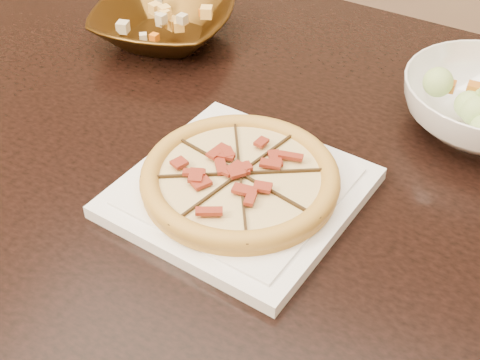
# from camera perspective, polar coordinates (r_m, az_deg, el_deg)

# --- Properties ---
(dining_table) EXTENTS (1.53, 1.06, 0.75)m
(dining_table) POSITION_cam_1_polar(r_m,az_deg,el_deg) (1.05, -2.03, 0.68)
(dining_table) COLOR black
(dining_table) RESTS_ON floor
(plate) EXTENTS (0.32, 0.32, 0.02)m
(plate) POSITION_cam_1_polar(r_m,az_deg,el_deg) (0.85, 0.00, -1.00)
(plate) COLOR white
(plate) RESTS_ON dining_table
(pizza) EXTENTS (0.25, 0.25, 0.03)m
(pizza) POSITION_cam_1_polar(r_m,az_deg,el_deg) (0.83, -0.00, 0.20)
(pizza) COLOR gold
(pizza) RESTS_ON plate
(bronze_bowl) EXTENTS (0.27, 0.27, 0.06)m
(bronze_bowl) POSITION_cam_1_polar(r_m,az_deg,el_deg) (1.19, -6.56, 13.11)
(bronze_bowl) COLOR #442D0E
(bronze_bowl) RESTS_ON dining_table
(mixed_dish) EXTENTS (0.08, 0.11, 0.03)m
(mixed_dish) POSITION_cam_1_polar(r_m,az_deg,el_deg) (1.17, -6.81, 14.98)
(mixed_dish) COLOR beige
(mixed_dish) RESTS_ON bronze_bowl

